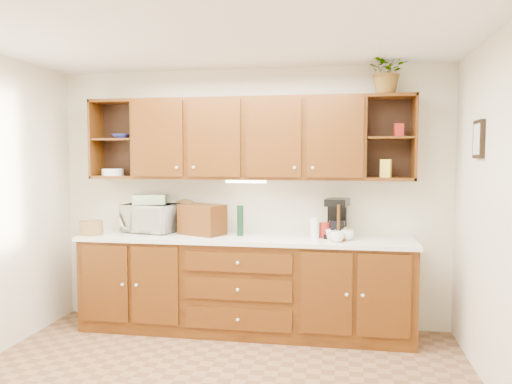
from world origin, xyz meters
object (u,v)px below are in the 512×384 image
(bread_box, at_px, (202,220))
(potted_plant, at_px, (388,71))
(coffee_maker, at_px, (337,219))
(microwave, at_px, (150,218))

(bread_box, distance_m, potted_plant, 2.26)
(coffee_maker, distance_m, potted_plant, 1.45)
(microwave, xyz_separation_m, coffee_maker, (1.90, -0.03, 0.04))
(microwave, bearing_deg, potted_plant, 9.33)
(coffee_maker, bearing_deg, bread_box, -167.37)
(bread_box, bearing_deg, potted_plant, 25.49)
(microwave, relative_size, potted_plant, 1.24)
(bread_box, relative_size, coffee_maker, 1.14)
(bread_box, distance_m, coffee_maker, 1.33)
(microwave, height_order, coffee_maker, coffee_maker)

